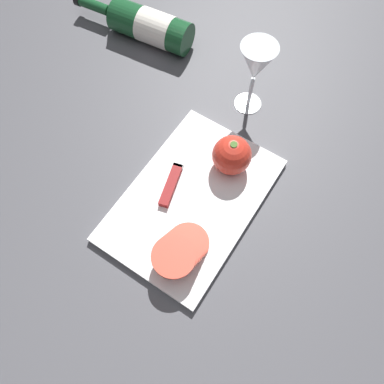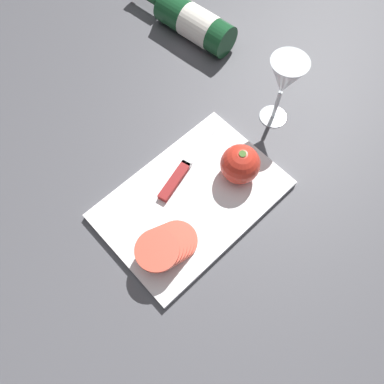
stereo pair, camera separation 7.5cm
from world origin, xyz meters
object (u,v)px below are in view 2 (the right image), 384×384
(wine_glass, at_px, (285,79))
(whole_tomato, at_px, (240,164))
(knife, at_px, (180,174))
(tomato_slice_stack_near, at_px, (167,245))
(wine_bottle, at_px, (192,22))

(wine_glass, distance_m, whole_tomato, 0.20)
(whole_tomato, distance_m, knife, 0.13)
(knife, height_order, tomato_slice_stack_near, tomato_slice_stack_near)
(knife, bearing_deg, wine_bottle, 27.55)
(knife, bearing_deg, whole_tomato, -57.66)
(whole_tomato, bearing_deg, wine_bottle, 59.60)
(wine_bottle, bearing_deg, whole_tomato, -120.40)
(wine_glass, distance_m, tomato_slice_stack_near, 0.42)
(wine_glass, height_order, knife, wine_glass)
(whole_tomato, relative_size, tomato_slice_stack_near, 0.65)
(wine_glass, bearing_deg, tomato_slice_stack_near, -169.33)
(wine_bottle, bearing_deg, knife, -136.85)
(wine_bottle, relative_size, tomato_slice_stack_near, 2.62)
(wine_bottle, height_order, tomato_slice_stack_near, wine_bottle)
(whole_tomato, xyz_separation_m, knife, (-0.09, 0.08, -0.04))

